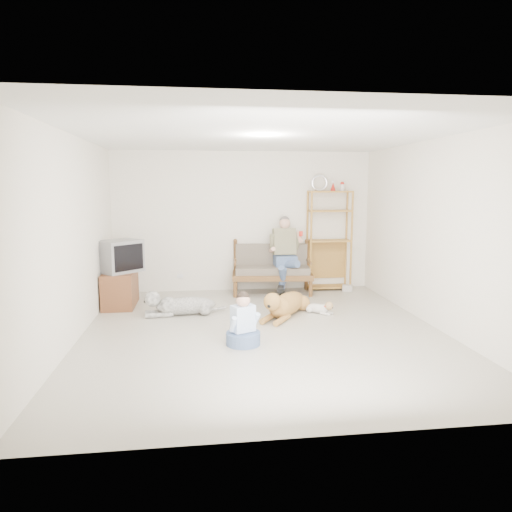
{
  "coord_description": "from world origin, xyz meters",
  "views": [
    {
      "loc": [
        -0.88,
        -6.11,
        2.01
      ],
      "look_at": [
        0.02,
        1.0,
        0.93
      ],
      "focal_mm": 32.0,
      "sensor_mm": 36.0,
      "label": 1
    }
  ],
  "objects": [
    {
      "name": "floor",
      "position": [
        0.0,
        0.0,
        0.0
      ],
      "size": [
        5.5,
        5.5,
        0.0
      ],
      "primitive_type": "plane",
      "color": "#B9B3A2",
      "rests_on": "ground"
    },
    {
      "name": "crt_tv",
      "position": [
        -2.2,
        1.69,
        0.87
      ],
      "size": [
        0.82,
        0.82,
        0.54
      ],
      "rotation": [
        0.0,
        0.0,
        -0.82
      ],
      "color": "slate",
      "rests_on": "tv_stand"
    },
    {
      "name": "child",
      "position": [
        -0.33,
        -0.46,
        0.25
      ],
      "size": [
        0.44,
        0.44,
        0.7
      ],
      "rotation": [
        0.0,
        0.0,
        0.43
      ],
      "color": "slate",
      "rests_on": "ground"
    },
    {
      "name": "wall_back",
      "position": [
        0.0,
        2.75,
        1.35
      ],
      "size": [
        5.0,
        0.0,
        5.0
      ],
      "primitive_type": "plane",
      "rotation": [
        1.57,
        0.0,
        0.0
      ],
      "color": "silver",
      "rests_on": "ground"
    },
    {
      "name": "wall_front",
      "position": [
        0.0,
        -2.75,
        1.35
      ],
      "size": [
        5.0,
        0.0,
        5.0
      ],
      "primitive_type": "plane",
      "rotation": [
        -1.57,
        0.0,
        0.0
      ],
      "color": "silver",
      "rests_on": "ground"
    },
    {
      "name": "wall_right",
      "position": [
        2.5,
        0.0,
        1.35
      ],
      "size": [
        0.0,
        5.5,
        5.5
      ],
      "primitive_type": "plane",
      "rotation": [
        1.57,
        0.0,
        -1.57
      ],
      "color": "silver",
      "rests_on": "ground"
    },
    {
      "name": "shaggy_dog",
      "position": [
        -1.21,
        1.03,
        0.16
      ],
      "size": [
        1.37,
        0.43,
        0.41
      ],
      "rotation": [
        0.0,
        0.0,
        -1.46
      ],
      "color": "white",
      "rests_on": "ground"
    },
    {
      "name": "tv_stand",
      "position": [
        -2.23,
        1.73,
        0.3
      ],
      "size": [
        0.5,
        0.9,
        0.6
      ],
      "rotation": [
        0.0,
        0.0,
        -0.0
      ],
      "color": "brown",
      "rests_on": "ground"
    },
    {
      "name": "wall_left",
      "position": [
        -2.5,
        0.0,
        1.35
      ],
      "size": [
        0.0,
        5.5,
        5.5
      ],
      "primitive_type": "plane",
      "rotation": [
        1.57,
        0.0,
        1.57
      ],
      "color": "silver",
      "rests_on": "ground"
    },
    {
      "name": "terrier",
      "position": [
        1.05,
        0.83,
        0.09
      ],
      "size": [
        0.46,
        0.43,
        0.21
      ],
      "rotation": [
        0.0,
        0.0,
        0.82
      ],
      "color": "beige",
      "rests_on": "ground"
    },
    {
      "name": "wall_outlet",
      "position": [
        -1.25,
        2.73,
        0.3
      ],
      "size": [
        0.12,
        0.02,
        0.08
      ],
      "primitive_type": "cube",
      "color": "silver",
      "rests_on": "ground"
    },
    {
      "name": "book_stack",
      "position": [
        2.0,
        2.34,
        0.06
      ],
      "size": [
        0.23,
        0.19,
        0.12
      ],
      "primitive_type": "cube",
      "rotation": [
        0.0,
        0.0,
        -0.34
      ],
      "color": "beige",
      "rests_on": "ground"
    },
    {
      "name": "etagere",
      "position": [
        1.67,
        2.55,
        1.0
      ],
      "size": [
        0.87,
        0.38,
        2.26
      ],
      "color": "#AC7536",
      "rests_on": "ground"
    },
    {
      "name": "loveseat",
      "position": [
        0.5,
        2.39,
        0.49
      ],
      "size": [
        1.56,
        0.84,
        0.95
      ],
      "rotation": [
        0.0,
        0.0,
        -0.1
      ],
      "color": "brown",
      "rests_on": "ground"
    },
    {
      "name": "man",
      "position": [
        0.72,
        2.19,
        0.68
      ],
      "size": [
        0.56,
        0.8,
        1.29
      ],
      "color": "slate",
      "rests_on": "loveseat"
    },
    {
      "name": "ceiling",
      "position": [
        0.0,
        0.0,
        2.7
      ],
      "size": [
        5.5,
        5.5,
        0.0
      ],
      "primitive_type": "plane",
      "rotation": [
        3.14,
        0.0,
        0.0
      ],
      "color": "white",
      "rests_on": "ground"
    },
    {
      "name": "golden_retriever",
      "position": [
        0.45,
        0.76,
        0.19
      ],
      "size": [
        0.95,
        1.36,
        0.47
      ],
      "rotation": [
        0.0,
        0.0,
        -0.59
      ],
      "color": "#AA7F3B",
      "rests_on": "ground"
    }
  ]
}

